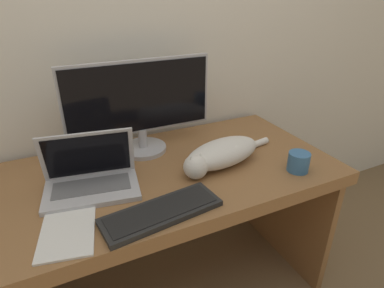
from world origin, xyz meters
TOP-DOWN VIEW (x-y plane):
  - wall_back at (0.00, 0.80)m, footprint 6.40×0.06m
  - desk at (0.00, 0.37)m, footprint 1.44×0.74m
  - monitor at (-0.04, 0.59)m, footprint 0.67×0.21m
  - laptop at (-0.32, 0.36)m, footprint 0.38×0.27m
  - external_keyboard at (-0.13, 0.10)m, footprint 0.43×0.19m
  - cat at (0.22, 0.30)m, footprint 0.51×0.23m
  - coffee_mug at (0.49, 0.12)m, footprint 0.09×0.09m
  - paper_notepad at (-0.44, 0.13)m, footprint 0.21×0.26m

SIDE VIEW (x-z plane):
  - desk at x=0.00m, z-range 0.21..0.94m
  - paper_notepad at x=-0.44m, z-range 0.73..0.74m
  - external_keyboard at x=-0.13m, z-range 0.73..0.75m
  - coffee_mug at x=0.49m, z-range 0.73..0.81m
  - laptop at x=-0.32m, z-range 0.66..0.89m
  - cat at x=0.22m, z-range 0.73..0.84m
  - monitor at x=-0.04m, z-range 0.74..1.17m
  - wall_back at x=0.00m, z-range 0.00..2.60m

